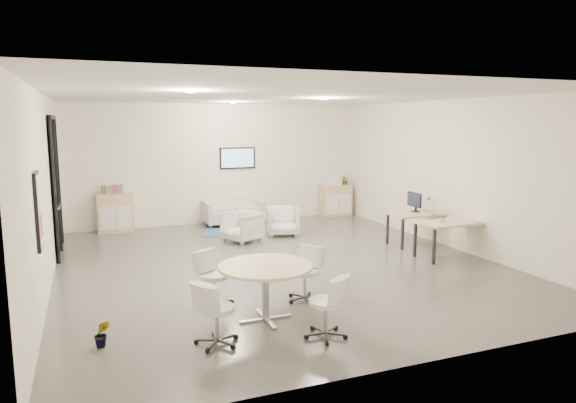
% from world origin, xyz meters
% --- Properties ---
extents(room_shell, '(9.60, 10.60, 4.80)m').
position_xyz_m(room_shell, '(0.00, 0.00, 1.60)').
color(room_shell, '#53504B').
rests_on(room_shell, ground).
extents(glass_door, '(0.09, 1.90, 2.85)m').
position_xyz_m(glass_door, '(-3.95, 2.51, 1.50)').
color(glass_door, black).
rests_on(glass_door, room_shell).
extents(artwork, '(0.05, 0.54, 1.04)m').
position_xyz_m(artwork, '(-3.97, -1.60, 1.55)').
color(artwork, black).
rests_on(artwork, room_shell).
extents(wall_tv, '(0.98, 0.06, 0.58)m').
position_xyz_m(wall_tv, '(0.50, 4.46, 1.75)').
color(wall_tv, black).
rests_on(wall_tv, room_shell).
extents(ceiling_spots, '(3.14, 4.14, 0.03)m').
position_xyz_m(ceiling_spots, '(-0.20, 0.83, 3.18)').
color(ceiling_spots, '#FFEAC6').
rests_on(ceiling_spots, room_shell).
extents(sideboard_left, '(0.86, 0.44, 0.96)m').
position_xyz_m(sideboard_left, '(-2.74, 4.25, 0.48)').
color(sideboard_left, tan).
rests_on(sideboard_left, room_shell).
extents(sideboard_right, '(0.91, 0.44, 0.91)m').
position_xyz_m(sideboard_right, '(3.40, 4.25, 0.45)').
color(sideboard_right, tan).
rests_on(sideboard_right, room_shell).
extents(books, '(0.49, 0.14, 0.22)m').
position_xyz_m(books, '(-2.78, 4.26, 1.07)').
color(books, red).
rests_on(books, sideboard_left).
extents(printer, '(0.50, 0.43, 0.32)m').
position_xyz_m(printer, '(3.28, 4.26, 1.06)').
color(printer, white).
rests_on(printer, sideboard_right).
extents(loveseat, '(1.56, 0.81, 0.58)m').
position_xyz_m(loveseat, '(0.25, 4.11, 0.31)').
color(loveseat, beige).
rests_on(loveseat, room_shell).
extents(blue_rug, '(1.75, 1.44, 0.01)m').
position_xyz_m(blue_rug, '(0.01, 3.07, 0.01)').
color(blue_rug, '#314F96').
rests_on(blue_rug, room_shell).
extents(armchair_left, '(0.94, 0.96, 0.76)m').
position_xyz_m(armchair_left, '(-0.09, 2.08, 0.38)').
color(armchair_left, beige).
rests_on(armchair_left, room_shell).
extents(armchair_right, '(0.91, 0.88, 0.76)m').
position_xyz_m(armchair_right, '(1.02, 2.35, 0.38)').
color(armchair_right, beige).
rests_on(armchair_right, room_shell).
extents(desk_rear, '(1.37, 0.69, 0.71)m').
position_xyz_m(desk_rear, '(3.52, 0.35, 0.64)').
color(desk_rear, tan).
rests_on(desk_rear, room_shell).
extents(desk_front, '(1.47, 0.80, 0.74)m').
position_xyz_m(desk_front, '(3.44, -0.84, 0.67)').
color(desk_front, tan).
rests_on(desk_front, room_shell).
extents(monitor, '(0.20, 0.50, 0.44)m').
position_xyz_m(monitor, '(3.48, 0.50, 0.95)').
color(monitor, black).
rests_on(monitor, desk_rear).
extents(round_table, '(1.29, 1.29, 0.79)m').
position_xyz_m(round_table, '(-1.15, -2.62, 0.70)').
color(round_table, tan).
rests_on(round_table, room_shell).
extents(meeting_chairs, '(2.43, 2.43, 0.82)m').
position_xyz_m(meeting_chairs, '(-1.15, -2.62, 0.41)').
color(meeting_chairs, white).
rests_on(meeting_chairs, room_shell).
extents(plant_cabinet, '(0.32, 0.34, 0.22)m').
position_xyz_m(plant_cabinet, '(3.70, 4.23, 1.02)').
color(plant_cabinet, '#3F7F3F').
rests_on(plant_cabinet, sideboard_right).
extents(plant_floor, '(0.22, 0.36, 0.15)m').
position_xyz_m(plant_floor, '(-3.29, -2.71, 0.08)').
color(plant_floor, '#3F7F3F').
rests_on(plant_floor, room_shell).
extents(cup, '(0.12, 0.09, 0.11)m').
position_xyz_m(cup, '(3.17, -0.85, 0.80)').
color(cup, white).
rests_on(cup, desk_front).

